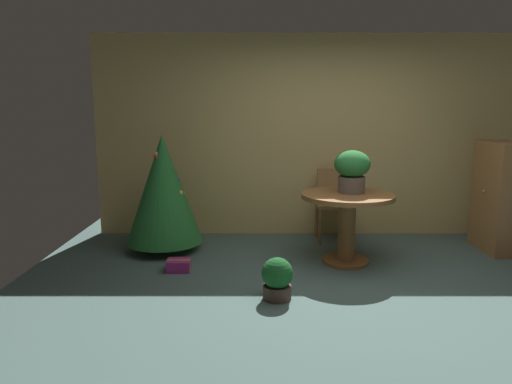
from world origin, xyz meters
TOP-DOWN VIEW (x-y plane):
  - ground_plane at (0.00, 0.00)m, footprint 6.60×6.60m
  - back_wall_panel at (0.00, 2.20)m, footprint 6.00×0.10m
  - round_dining_table at (0.07, 0.95)m, footprint 0.99×0.99m
  - flower_vase at (0.12, 1.01)m, footprint 0.39×0.39m
  - wooden_chair_far at (0.07, 1.86)m, footprint 0.44×0.41m
  - holiday_tree at (-1.99, 1.40)m, footprint 0.89×0.89m
  - gift_box_purple at (-1.71, 0.69)m, footprint 0.25×0.20m
  - wooden_cabinet at (1.97, 1.42)m, footprint 0.43×0.70m
  - potted_plant at (-0.72, -0.03)m, footprint 0.28×0.28m

SIDE VIEW (x-z plane):
  - ground_plane at x=0.00m, z-range 0.00..0.00m
  - gift_box_purple at x=-1.71m, z-range 0.00..0.12m
  - potted_plant at x=-0.72m, z-range 0.00..0.38m
  - wooden_chair_far at x=0.07m, z-range 0.07..0.97m
  - round_dining_table at x=0.07m, z-range 0.17..0.94m
  - wooden_cabinet at x=1.97m, z-range 0.00..1.29m
  - holiday_tree at x=-1.99m, z-range 0.05..1.43m
  - flower_vase at x=0.12m, z-range 0.80..1.26m
  - back_wall_panel at x=0.00m, z-range 0.00..2.60m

